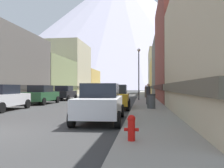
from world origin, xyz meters
TOP-DOWN VIEW (x-y plane):
  - sidewalk_left at (-6.25, 35.00)m, footprint 2.50×100.00m
  - sidewalk_right at (6.25, 35.00)m, footprint 2.50×100.00m
  - storefront_left_1 at (-10.79, 18.02)m, footprint 6.88×13.69m
  - storefront_left_2 at (-11.06, 31.83)m, footprint 7.41×13.51m
  - storefront_left_3 at (-11.59, 45.07)m, footprint 8.47×12.61m
  - storefront_left_4 at (-11.35, 58.28)m, footprint 7.99×13.14m
  - storefront_right_1 at (12.50, 18.62)m, footprint 10.30×13.34m
  - storefront_right_2 at (12.45, 30.74)m, footprint 10.21×10.24m
  - storefront_right_3 at (10.70, 43.10)m, footprint 6.70×13.28m
  - storefront_right_4 at (11.82, 56.48)m, footprint 8.94×13.30m
  - car_left_0 at (-3.80, 7.62)m, footprint 2.12×4.43m
  - car_left_1 at (-3.80, 13.79)m, footprint 2.07×4.41m
  - car_left_2 at (-3.80, 20.40)m, footprint 2.12×4.43m
  - car_right_0 at (3.80, 3.54)m, footprint 2.22×4.47m
  - car_right_1 at (3.80, 9.84)m, footprint 2.21×4.47m
  - fire_hydrant_near at (5.45, -0.80)m, footprint 0.40×0.22m
  - trash_bin_right at (6.35, 8.91)m, footprint 0.59×0.59m
  - potted_plant_0 at (-7.00, 12.31)m, footprint 0.48×0.48m
  - potted_plant_1 at (-7.00, 18.51)m, footprint 0.48×0.48m
  - pedestrian_0 at (6.25, 12.58)m, footprint 0.36×0.36m
  - pedestrian_1 at (6.25, 25.62)m, footprint 0.36×0.36m
  - streetlamp_right at (5.35, 19.19)m, footprint 0.36×0.36m
  - mountain_backdrop at (-21.72, 260.00)m, footprint 298.32×298.32m

SIDE VIEW (x-z plane):
  - sidewalk_left at x=-6.25m, z-range 0.00..0.15m
  - sidewalk_right at x=6.25m, z-range 0.00..0.15m
  - fire_hydrant_near at x=5.45m, z-range 0.17..0.88m
  - potted_plant_0 at x=-7.00m, z-range 0.16..0.95m
  - potted_plant_1 at x=-7.00m, z-range 0.18..0.94m
  - trash_bin_right at x=6.35m, z-range 0.15..1.13m
  - car_left_0 at x=-3.80m, z-range 0.01..1.79m
  - car_left_1 at x=-3.80m, z-range 0.01..1.79m
  - car_left_2 at x=-3.80m, z-range 0.01..1.79m
  - car_right_0 at x=3.80m, z-range 0.01..1.79m
  - car_right_1 at x=3.80m, z-range 0.01..1.79m
  - pedestrian_1 at x=6.25m, z-range 0.09..1.82m
  - pedestrian_0 at x=6.25m, z-range 0.09..1.85m
  - storefront_left_4 at x=-11.35m, z-range -0.12..6.46m
  - storefront_left_2 at x=-11.06m, z-range -0.13..6.59m
  - storefront_right_3 at x=10.70m, z-range -0.14..7.04m
  - storefront_left_1 at x=-10.79m, z-range -0.15..8.05m
  - streetlamp_right at x=5.35m, z-range 1.06..6.92m
  - storefront_right_2 at x=12.45m, z-range -0.16..8.89m
  - storefront_right_1 at x=12.50m, z-range -0.18..11.11m
  - storefront_right_4 at x=11.82m, z-range -0.18..11.52m
  - storefront_left_3 at x=-11.59m, z-range -0.18..11.67m
  - mountain_backdrop at x=-21.72m, z-range 0.00..134.46m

